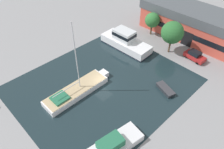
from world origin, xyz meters
name	(u,v)px	position (x,y,z in m)	size (l,w,h in m)	color
ground_plane	(103,84)	(0.00, 0.00, 0.00)	(440.00, 440.00, 0.00)	gray
water_canal	(103,84)	(0.00, 0.00, 0.00)	(24.59, 28.94, 0.01)	#19282D
warehouse_building	(198,25)	(3.23, 25.32, 3.35)	(26.60, 9.36, 6.62)	#C64C3D
quay_tree_near_building	(172,33)	(2.23, 16.52, 4.60)	(4.46, 4.46, 6.84)	brown
quay_tree_by_water	(152,20)	(-4.88, 19.51, 3.56)	(3.34, 3.34, 5.25)	brown
parked_car	(195,56)	(7.29, 18.02, 0.88)	(4.36, 2.28, 1.78)	maroon
sailboat_moored	(77,90)	(-1.54, -4.54, 0.61)	(3.35, 12.61, 13.00)	white
motor_cruiser	(125,41)	(-5.34, 11.29, 1.41)	(11.52, 4.49, 3.89)	white
small_dinghy	(165,89)	(8.51, 6.56, 0.34)	(3.91, 2.47, 0.67)	#23282D
cabin_boat	(113,146)	(10.07, -7.42, 0.83)	(3.99, 8.54, 2.30)	silver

